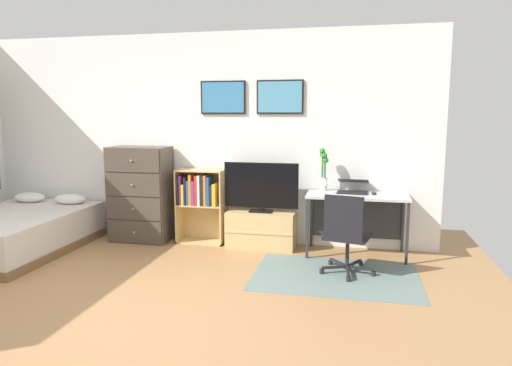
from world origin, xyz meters
name	(u,v)px	position (x,y,z in m)	size (l,w,h in m)	color
ground_plane	(109,312)	(0.00, 0.00, 0.00)	(7.20, 7.20, 0.00)	#A87A4C
wall_back_with_posters	(200,138)	(0.01, 2.43, 1.36)	(6.12, 0.09, 2.70)	white
area_rug	(336,276)	(1.86, 1.30, 0.00)	(1.70, 1.20, 0.01)	slate
bed	(15,231)	(-2.05, 1.39, 0.24)	(1.44, 1.97, 0.60)	brown
dresser	(141,194)	(-0.74, 2.15, 0.62)	(0.78, 0.46, 1.25)	#4C4238
bookshelf	(200,198)	(0.06, 2.21, 0.60)	(0.62, 0.30, 0.96)	tan
tv_stand	(261,229)	(0.89, 2.17, 0.23)	(0.85, 0.41, 0.46)	tan
television	(261,187)	(0.89, 2.15, 0.77)	(0.93, 0.16, 0.62)	black
desk	(357,204)	(2.06, 2.16, 0.60)	(1.17, 0.57, 0.74)	silver
office_chair	(346,232)	(1.95, 1.35, 0.46)	(0.58, 0.57, 0.86)	#232326
laptop	(353,187)	(2.00, 2.21, 0.80)	(0.38, 0.41, 0.16)	black
computer_mouse	(374,193)	(2.25, 2.09, 0.76)	(0.06, 0.10, 0.03)	#262628
bamboo_vase	(324,168)	(1.65, 2.25, 1.01)	(0.11, 0.10, 0.52)	silver
wine_glass	(325,183)	(1.69, 2.00, 0.87)	(0.07, 0.07, 0.18)	silver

